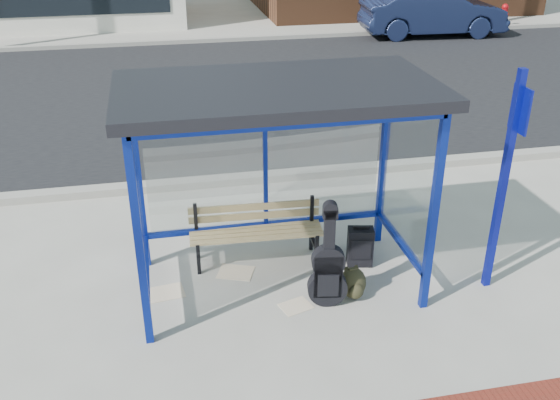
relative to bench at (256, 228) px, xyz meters
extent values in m
plane|color=#B2ADA0|center=(0.15, -0.61, -0.44)|extent=(120.00, 120.00, 0.00)
cube|color=gray|center=(0.15, 2.29, -0.38)|extent=(60.00, 0.25, 0.12)
cube|color=black|center=(0.15, 7.39, -0.43)|extent=(60.00, 10.00, 0.00)
cube|color=gray|center=(0.15, 12.49, -0.38)|extent=(60.00, 0.25, 0.12)
cube|color=#B2ADA0|center=(0.15, 14.39, -0.43)|extent=(60.00, 4.00, 0.01)
cube|color=navy|center=(-1.35, -1.36, 0.71)|extent=(0.08, 0.08, 2.30)
cube|color=navy|center=(1.65, -1.36, 0.71)|extent=(0.08, 0.08, 2.30)
cube|color=navy|center=(-1.35, 0.14, 0.71)|extent=(0.08, 0.08, 2.30)
cube|color=navy|center=(1.65, 0.14, 0.71)|extent=(0.08, 0.08, 2.30)
cube|color=navy|center=(0.15, 0.14, 1.82)|extent=(3.00, 0.08, 0.08)
cube|color=navy|center=(0.15, -1.36, 1.82)|extent=(3.00, 0.08, 0.08)
cube|color=navy|center=(-1.35, -0.61, 1.82)|extent=(0.08, 1.50, 0.08)
cube|color=navy|center=(1.65, -0.61, 1.82)|extent=(0.08, 1.50, 0.08)
cube|color=navy|center=(0.15, 0.14, -0.04)|extent=(3.00, 0.08, 0.06)
cube|color=navy|center=(-1.35, -0.61, -0.04)|extent=(0.08, 1.50, 0.06)
cube|color=navy|center=(1.65, -0.61, -0.04)|extent=(0.08, 1.50, 0.06)
cube|color=navy|center=(0.15, 0.14, 0.91)|extent=(0.05, 0.05, 1.90)
cube|color=silver|center=(0.15, 0.14, 0.87)|extent=(2.84, 0.01, 1.82)
cube|color=silver|center=(-1.35, -0.61, 0.87)|extent=(0.02, 1.34, 1.82)
cube|color=silver|center=(1.65, -0.61, 0.87)|extent=(0.02, 1.34, 1.82)
cube|color=black|center=(0.15, -0.61, 1.92)|extent=(3.30, 1.80, 0.12)
cube|color=black|center=(-0.74, -0.20, -0.23)|extent=(0.05, 0.05, 0.41)
cube|color=black|center=(-0.72, 0.16, -0.05)|extent=(0.05, 0.05, 0.77)
cube|color=black|center=(-0.73, -0.02, -0.23)|extent=(0.06, 0.37, 0.05)
cube|color=black|center=(0.71, -0.27, -0.23)|extent=(0.05, 0.05, 0.41)
cube|color=black|center=(0.73, 0.08, -0.05)|extent=(0.05, 0.05, 0.77)
cube|color=black|center=(0.72, -0.09, -0.23)|extent=(0.06, 0.37, 0.05)
cube|color=tan|center=(-0.01, -0.21, -0.03)|extent=(1.63, 0.16, 0.03)
cube|color=tan|center=(-0.01, -0.11, -0.03)|extent=(1.63, 0.16, 0.03)
cube|color=tan|center=(0.00, -0.01, -0.03)|extent=(1.63, 0.16, 0.03)
cube|color=tan|center=(0.00, 0.09, -0.03)|extent=(1.63, 0.16, 0.03)
cube|color=tan|center=(0.01, 0.13, 0.11)|extent=(1.63, 0.11, 0.09)
cube|color=tan|center=(0.01, 0.13, 0.23)|extent=(1.63, 0.11, 0.09)
cylinder|color=black|center=(0.61, -1.10, -0.22)|extent=(0.46, 0.20, 0.44)
cylinder|color=black|center=(0.61, -1.10, 0.13)|extent=(0.38, 0.18, 0.37)
cube|color=black|center=(0.61, -1.10, -0.05)|extent=(0.33, 0.17, 0.53)
cube|color=black|center=(0.61, -1.10, 0.49)|extent=(0.13, 0.12, 0.53)
cube|color=black|center=(0.61, -1.10, 0.72)|extent=(0.17, 0.13, 0.11)
cube|color=black|center=(1.23, -0.38, -0.18)|extent=(0.34, 0.25, 0.49)
cylinder|color=black|center=(1.12, -0.36, -0.41)|extent=(0.08, 0.18, 0.04)
cylinder|color=black|center=(1.34, -0.41, -0.41)|extent=(0.08, 0.18, 0.04)
cube|color=black|center=(1.23, -0.38, 0.09)|extent=(0.20, 0.07, 0.04)
cube|color=black|center=(1.21, -0.48, -0.17)|extent=(0.25, 0.06, 0.27)
ellipsoid|color=black|center=(0.94, -1.01, -0.26)|extent=(0.32, 0.23, 0.36)
ellipsoid|color=black|center=(0.95, -1.12, -0.31)|extent=(0.18, 0.13, 0.19)
cube|color=black|center=(0.94, -0.99, -0.09)|extent=(0.10, 0.04, 0.03)
cube|color=#0C148D|center=(2.55, -1.11, 0.86)|extent=(0.08, 0.08, 2.58)
cube|color=#0C148D|center=(2.60, -1.11, 1.72)|extent=(0.03, 0.32, 0.48)
cube|color=white|center=(-1.15, -0.53, -0.43)|extent=(0.44, 0.37, 0.01)
cube|color=white|center=(0.26, -1.08, -0.43)|extent=(0.40, 0.36, 0.01)
cube|color=white|center=(-0.30, -0.27, -0.43)|extent=(0.51, 0.46, 0.01)
imported|color=#172042|center=(7.65, 11.99, 0.30)|extent=(4.55, 1.83, 1.47)
cylinder|color=#AF0C11|center=(10.62, 12.85, -0.13)|extent=(0.20, 0.20, 0.61)
sphere|color=#AF0C11|center=(10.62, 12.85, 0.20)|extent=(0.22, 0.22, 0.22)
cylinder|color=#AF0C11|center=(10.62, 12.85, -0.03)|extent=(0.34, 0.21, 0.10)
camera|label=1|loc=(-1.06, -6.63, 3.75)|focal=40.00mm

